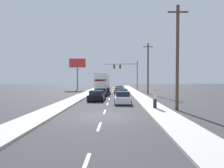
# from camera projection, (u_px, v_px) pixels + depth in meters

# --- Properties ---
(ground_plane) EXTENTS (140.00, 140.00, 0.00)m
(ground_plane) POSITION_uv_depth(u_px,v_px,m) (112.00, 92.00, 39.23)
(ground_plane) COLOR #333335
(sidewalk_right) EXTENTS (2.22, 80.00, 0.14)m
(sidewalk_right) POSITION_uv_depth(u_px,v_px,m) (137.00, 94.00, 34.11)
(sidewalk_right) COLOR #B2AFA8
(sidewalk_right) RESTS_ON ground_plane
(sidewalk_left) EXTENTS (2.22, 80.00, 0.14)m
(sidewalk_left) POSITION_uv_depth(u_px,v_px,m) (86.00, 94.00, 34.35)
(sidewalk_left) COLOR #B2AFA8
(sidewalk_left) RESTS_ON ground_plane
(lane_markings) EXTENTS (0.14, 62.00, 0.01)m
(lane_markings) POSITION_uv_depth(u_px,v_px,m) (111.00, 93.00, 36.07)
(lane_markings) COLOR silver
(lane_markings) RESTS_ON ground_plane
(box_truck) EXTENTS (2.73, 7.94, 3.83)m
(box_truck) POSITION_uv_depth(u_px,v_px,m) (102.00, 82.00, 38.36)
(box_truck) COLOR white
(box_truck) RESTS_ON ground_plane
(car_navy) EXTENTS (2.02, 4.42, 1.28)m
(car_navy) POSITION_uv_depth(u_px,v_px,m) (102.00, 92.00, 30.97)
(car_navy) COLOR #141E4C
(car_navy) RESTS_ON ground_plane
(car_black) EXTENTS (2.11, 4.39, 1.32)m
(car_black) POSITION_uv_depth(u_px,v_px,m) (97.00, 96.00, 24.46)
(car_black) COLOR black
(car_black) RESTS_ON ground_plane
(car_yellow) EXTENTS (1.97, 4.27, 1.21)m
(car_yellow) POSITION_uv_depth(u_px,v_px,m) (120.00, 89.00, 41.60)
(car_yellow) COLOR yellow
(car_yellow) RESTS_ON ground_plane
(car_maroon) EXTENTS (1.97, 4.65, 1.19)m
(car_maroon) POSITION_uv_depth(u_px,v_px,m) (120.00, 91.00, 35.22)
(car_maroon) COLOR maroon
(car_maroon) RESTS_ON ground_plane
(car_gray) EXTENTS (2.02, 4.45, 1.25)m
(car_gray) POSITION_uv_depth(u_px,v_px,m) (122.00, 93.00, 28.72)
(car_gray) COLOR slate
(car_gray) RESTS_ON ground_plane
(car_white) EXTENTS (1.92, 4.56, 1.38)m
(car_white) POSITION_uv_depth(u_px,v_px,m) (123.00, 98.00, 21.86)
(car_white) COLOR white
(car_white) RESTS_ON ground_plane
(traffic_signal_mast) EXTENTS (7.93, 0.69, 7.20)m
(traffic_signal_mast) POSITION_uv_depth(u_px,v_px,m) (124.00, 69.00, 45.77)
(traffic_signal_mast) COLOR #595B56
(traffic_signal_mast) RESTS_ON ground_plane
(utility_pole_near) EXTENTS (1.80, 0.28, 9.36)m
(utility_pole_near) POSITION_uv_depth(u_px,v_px,m) (177.00, 56.00, 16.79)
(utility_pole_near) COLOR brown
(utility_pole_near) RESTS_ON ground_plane
(utility_pole_mid) EXTENTS (1.80, 0.28, 9.29)m
(utility_pole_mid) POSITION_uv_depth(u_px,v_px,m) (148.00, 68.00, 34.59)
(utility_pole_mid) COLOR brown
(utility_pole_mid) RESTS_ON ground_plane
(roadside_billboard) EXTENTS (4.40, 0.36, 8.18)m
(roadside_billboard) POSITION_uv_depth(u_px,v_px,m) (77.00, 67.00, 49.88)
(roadside_billboard) COLOR slate
(roadside_billboard) RESTS_ON ground_plane
(pedestrian_near_corner) EXTENTS (0.38, 0.38, 1.76)m
(pedestrian_near_corner) POSITION_uv_depth(u_px,v_px,m) (155.00, 98.00, 17.32)
(pedestrian_near_corner) COLOR #1E233F
(pedestrian_near_corner) RESTS_ON sidewalk_right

